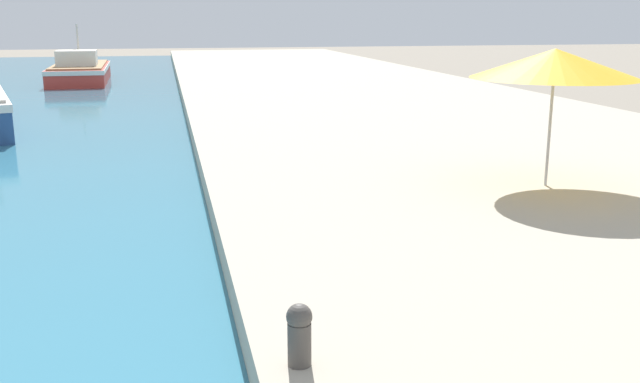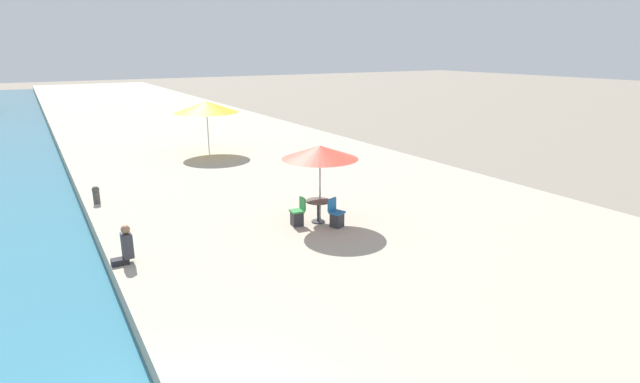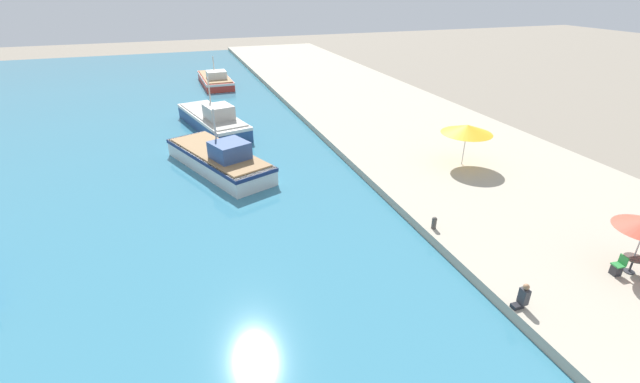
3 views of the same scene
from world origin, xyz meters
The scene contains 4 objects.
quay_promenade centered at (8.00, 37.00, 0.27)m, with size 16.00×90.00×0.54m.
fishing_boat_distant centered at (-5.75, 52.63, 0.72)m, with size 3.52×9.39×3.44m.
cafe_umbrella_white centered at (6.88, 19.92, 3.03)m, with size 3.34×3.34×2.79m.
mooring_bollard centered at (0.44, 13.30, 0.89)m, with size 0.26×0.26×0.65m.
Camera 1 is at (-0.74, 6.86, 3.95)m, focal length 40.00 mm.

